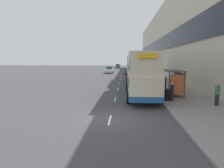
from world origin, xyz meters
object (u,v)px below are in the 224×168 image
Objects in this scene: pedestrian_4 at (172,91)px; litter_bin at (167,94)px; car_2 at (129,68)px; pedestrian_2 at (165,83)px; bus_shelter at (175,78)px; pedestrian_at_shelter at (179,85)px; pedestrian_3 at (155,81)px; car_1 at (118,66)px; double_decker_bus_ahead at (135,68)px; pedestrian_1 at (217,94)px; car_3 at (109,70)px; double_decker_bus_near at (141,74)px; car_0 at (129,71)px.

litter_bin is at bearing 160.41° from pedestrian_4.
car_2 reaches higher than pedestrian_2.
bus_shelter is at bearing 73.35° from pedestrian_4.
pedestrian_at_shelter is at bearing -68.52° from pedestrian_2.
pedestrian_3 is at bearing 90.22° from litter_bin.
car_1 is 2.47× the size of pedestrian_4.
double_decker_bus_ahead is 17.83m from pedestrian_1.
pedestrian_3 reaches higher than car_3.
double_decker_bus_near is 3.61m from litter_bin.
car_3 is at bearing 106.65° from pedestrian_1.
pedestrian_1 is at bearing -83.89° from car_2.
car_2 is at bearing -110.95° from car_3.
litter_bin is (2.08, -15.25, -1.62)m from double_decker_bus_ahead.
double_decker_bus_ahead is 2.85× the size of car_0.
car_2 is 51.17m from litter_bin.
bus_shelter is 1.07× the size of car_0.
double_decker_bus_ahead reaches higher than pedestrian_3.
double_decker_bus_near is at bearing 133.32° from pedestrian_4.
pedestrian_3 is (2.67, -23.26, 0.19)m from car_0.
litter_bin is at bearing -87.50° from car_2.
pedestrian_1 is 8.10m from pedestrian_2.
pedestrian_2 is at bearing 93.91° from bus_shelter.
double_decker_bus_ahead is 21.84m from car_3.
car_1 is 0.89× the size of car_2.
litter_bin is at bearing -114.45° from bus_shelter.
car_2 is 45.18m from pedestrian_2.
double_decker_bus_near is 6.98m from pedestrian_1.
bus_shelter is 34.80m from car_3.
bus_shelter is at bearing 65.55° from litter_bin.
pedestrian_1 is (10.10, -66.38, 0.18)m from car_1.
double_decker_bus_ahead is (-0.00, 12.79, 0.00)m from double_decker_bus_near.
double_decker_bus_near is 0.94× the size of double_decker_bus_ahead.
pedestrian_3 is at bearing 96.59° from car_1.
double_decker_bus_near is at bearing 130.07° from litter_bin.
double_decker_bus_near is 2.69× the size of car_0.
bus_shelter is 0.95× the size of car_2.
bus_shelter is 1.43m from pedestrian_at_shelter.
pedestrian_4 reaches higher than litter_bin.
car_0 is 32.62m from pedestrian_1.
car_2 is 2.45× the size of pedestrian_1.
pedestrian_3 is at bearing 105.16° from car_3.
bus_shelter reaches higher than pedestrian_3.
car_3 is at bearing 102.85° from pedestrian_4.
pedestrian_2 is (-2.43, 7.73, -0.11)m from pedestrian_1.
double_decker_bus_near is at bearing 99.82° from car_3.
double_decker_bus_ahead reaches higher than car_1.
car_0 is at bearing 92.32° from double_decker_bus_ahead.
pedestrian_at_shelter is (0.74, 0.91, -0.82)m from bus_shelter.
pedestrian_1 is (6.11, -32.04, 0.21)m from car_0.
double_decker_bus_ahead is at bearing -87.68° from car_0.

